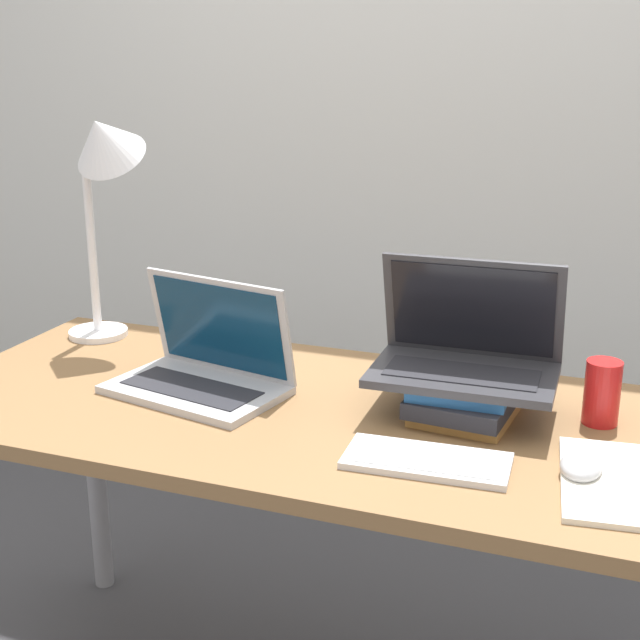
% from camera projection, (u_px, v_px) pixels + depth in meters
% --- Properties ---
extents(wall_back, '(8.00, 0.05, 2.70)m').
position_uv_depth(wall_back, '(446.00, 69.00, 2.56)').
color(wall_back, silver).
rests_on(wall_back, ground_plane).
extents(desk, '(1.54, 0.70, 0.74)m').
position_uv_depth(desk, '(305.00, 445.00, 1.76)').
color(desk, brown).
rests_on(desk, ground_plane).
extents(laptop_left, '(0.38, 0.28, 0.23)m').
position_uv_depth(laptop_left, '(204.00, 368.00, 1.81)').
color(laptop_left, '#B2B2B7').
rests_on(laptop_left, desk).
extents(book_stack, '(0.20, 0.28, 0.07)m').
position_uv_depth(book_stack, '(467.00, 394.00, 1.69)').
color(book_stack, olive).
rests_on(book_stack, desk).
extents(laptop_on_books, '(0.35, 0.23, 0.22)m').
position_uv_depth(laptop_on_books, '(466.00, 352.00, 1.68)').
color(laptop_on_books, '#333338').
rests_on(laptop_on_books, book_stack).
extents(wireless_keyboard, '(0.28, 0.14, 0.01)m').
position_uv_depth(wireless_keyboard, '(427.00, 461.00, 1.49)').
color(wireless_keyboard, silver).
rests_on(wireless_keyboard, desk).
extents(mouse, '(0.07, 0.10, 0.04)m').
position_uv_depth(mouse, '(581.00, 466.00, 1.45)').
color(mouse, '#B2B2B7').
rests_on(mouse, desk).
extents(notepad, '(0.25, 0.32, 0.01)m').
position_uv_depth(notepad, '(631.00, 484.00, 1.42)').
color(notepad, white).
rests_on(notepad, desk).
extents(soda_can, '(0.07, 0.07, 0.12)m').
position_uv_depth(soda_can, '(602.00, 393.00, 1.64)').
color(soda_can, red).
rests_on(soda_can, desk).
extents(desk_lamp, '(0.23, 0.20, 0.56)m').
position_uv_depth(desk_lamp, '(102.00, 166.00, 1.98)').
color(desk_lamp, white).
rests_on(desk_lamp, desk).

